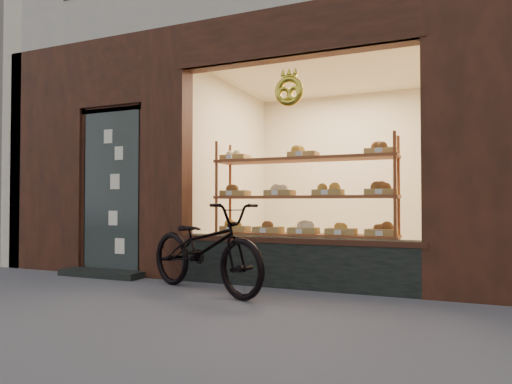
% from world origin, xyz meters
% --- Properties ---
extents(ground, '(90.00, 90.00, 0.00)m').
position_xyz_m(ground, '(0.00, 0.00, 0.00)').
color(ground, '#525059').
extents(display_shelf, '(2.20, 0.45, 1.70)m').
position_xyz_m(display_shelf, '(0.45, 2.55, 0.83)').
color(display_shelf, brown).
rests_on(display_shelf, ground).
extents(bicycle, '(1.87, 1.24, 0.93)m').
position_xyz_m(bicycle, '(-0.32, 1.52, 0.46)').
color(bicycle, black).
rests_on(bicycle, ground).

